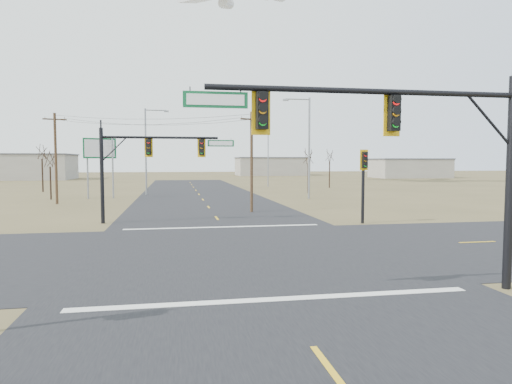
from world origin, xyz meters
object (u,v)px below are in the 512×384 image
highway_sign (100,156)px  bare_tree_b (42,151)px  streetlight_c (148,147)px  bare_tree_c (308,156)px  utility_pole_near (252,160)px  utility_pole_far (56,157)px  streetlight_b (267,157)px  mast_arm_far (152,154)px  streetlight_a (307,142)px  mast_arm_near (399,133)px  pedestal_signal_ne (364,171)px  bare_tree_d (330,155)px  bare_tree_a (50,159)px

highway_sign → bare_tree_b: size_ratio=0.98×
bare_tree_b → streetlight_c: bearing=-30.2°
highway_sign → bare_tree_c: bearing=-12.1°
utility_pole_near → utility_pole_far: size_ratio=0.93×
bare_tree_c → utility_pole_far: bearing=-159.6°
streetlight_b → bare_tree_b: size_ratio=1.28×
mast_arm_far → streetlight_a: size_ratio=0.81×
utility_pole_far → streetlight_a: bearing=4.1°
mast_arm_near → utility_pole_far: size_ratio=1.20×
utility_pole_far → streetlight_c: (7.94, 10.51, 1.33)m
pedestal_signal_ne → streetlight_c: (-15.29, 28.61, 2.37)m
mast_arm_near → bare_tree_b: bearing=108.3°
mast_arm_far → bare_tree_b: (-15.89, 33.77, 0.86)m
pedestal_signal_ne → highway_sign: 31.33m
pedestal_signal_ne → utility_pole_far: bearing=138.8°
streetlight_a → streetlight_c: 19.40m
utility_pole_far → bare_tree_c: utility_pole_far is taller
highway_sign → streetlight_c: bearing=21.4°
streetlight_c → streetlight_b: bearing=39.8°
highway_sign → bare_tree_b: bearing=103.6°
pedestal_signal_ne → streetlight_b: 43.63m
mast_arm_near → highway_sign: mast_arm_near is taller
highway_sign → streetlight_a: streetlight_a is taller
streetlight_b → bare_tree_d: bearing=-3.1°
pedestal_signal_ne → bare_tree_d: 40.99m
pedestal_signal_ne → highway_sign: bearing=126.7°
pedestal_signal_ne → streetlight_a: size_ratio=0.45×
mast_arm_far → streetlight_a: (15.65, 16.79, 1.60)m
bare_tree_a → bare_tree_b: (-4.33, 13.25, 1.04)m
mast_arm_far → utility_pole_far: utility_pole_far is taller
streetlight_b → streetlight_c: bearing=-117.9°
mast_arm_far → streetlight_c: bearing=105.2°
highway_sign → utility_pole_far: bearing=-140.3°
streetlight_b → bare_tree_a: 34.03m
streetlight_a → bare_tree_d: bearing=87.3°
utility_pole_near → streetlight_b: bearing=76.5°
mast_arm_near → bare_tree_a: 43.53m
bare_tree_c → bare_tree_d: bare_tree_d is taller
highway_sign → bare_tree_a: bearing=161.6°
bare_tree_a → bare_tree_c: 30.35m
bare_tree_a → bare_tree_b: 13.98m
utility_pole_near → bare_tree_d: utility_pole_near is taller
highway_sign → streetlight_c: (4.83, 4.62, 1.23)m
streetlight_b → bare_tree_d: (9.02, -4.22, 0.23)m
mast_arm_near → bare_tree_d: mast_arm_near is taller
bare_tree_b → mast_arm_far: bearing=-64.8°
utility_pole_far → bare_tree_c: (28.02, 10.43, 0.26)m
streetlight_b → bare_tree_d: size_ratio=1.37×
utility_pole_far → bare_tree_a: bearing=109.2°
mast_arm_far → bare_tree_a: 23.55m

